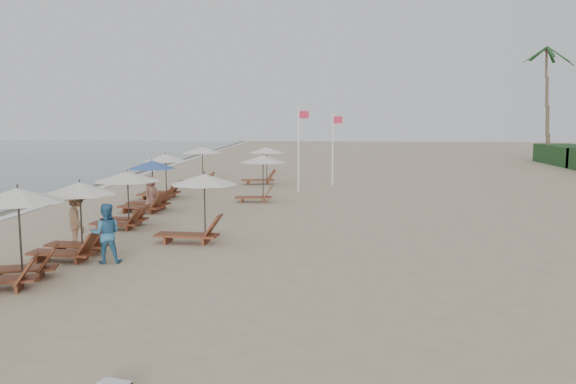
# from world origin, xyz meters

# --- Properties ---
(ground) EXTENTS (160.00, 160.00, 0.00)m
(ground) POSITION_xyz_m (0.00, 0.00, 0.00)
(ground) COLOR tan
(ground) RESTS_ON ground
(foam_line) EXTENTS (0.50, 140.00, 0.02)m
(foam_line) POSITION_xyz_m (-11.20, 10.00, 0.01)
(foam_line) COLOR white
(foam_line) RESTS_ON ground
(lounger_station_1) EXTENTS (2.53, 2.25, 2.38)m
(lounger_station_1) POSITION_xyz_m (-5.78, -0.01, 1.24)
(lounger_station_1) COLOR brown
(lounger_station_1) RESTS_ON ground
(lounger_station_2) EXTENTS (2.48, 2.12, 2.21)m
(lounger_station_2) POSITION_xyz_m (-5.48, 2.72, 1.09)
(lounger_station_2) COLOR brown
(lounger_station_2) RESTS_ON ground
(lounger_station_3) EXTENTS (2.51, 2.44, 2.07)m
(lounger_station_3) POSITION_xyz_m (-5.64, 7.32, 1.21)
(lounger_station_3) COLOR brown
(lounger_station_3) RESTS_ON ground
(lounger_station_4) EXTENTS (2.50, 2.22, 2.20)m
(lounger_station_4) POSITION_xyz_m (-5.95, 11.00, 1.03)
(lounger_station_4) COLOR brown
(lounger_station_4) RESTS_ON ground
(lounger_station_5) EXTENTS (2.49, 2.22, 2.21)m
(lounger_station_5) POSITION_xyz_m (-6.43, 14.89, 1.14)
(lounger_station_5) COLOR brown
(lounger_station_5) RESTS_ON ground
(lounger_station_6) EXTENTS (2.54, 2.40, 2.31)m
(lounger_station_6) POSITION_xyz_m (-5.64, 19.87, 1.31)
(lounger_station_6) COLOR brown
(lounger_station_6) RESTS_ON ground
(inland_station_0) EXTENTS (2.75, 2.24, 2.22)m
(inland_station_0) POSITION_xyz_m (-2.40, 5.03, 1.34)
(inland_station_0) COLOR brown
(inland_station_0) RESTS_ON ground
(inland_station_1) EXTENTS (2.50, 2.24, 2.22)m
(inland_station_1) POSITION_xyz_m (-1.43, 14.15, 1.50)
(inland_station_1) COLOR brown
(inland_station_1) RESTS_ON ground
(inland_station_2) EXTENTS (2.70, 2.24, 2.22)m
(inland_station_2) POSITION_xyz_m (-2.09, 21.37, 1.39)
(inland_station_2) COLOR brown
(inland_station_2) RESTS_ON ground
(beachgoer_mid_a) EXTENTS (0.95, 0.82, 1.69)m
(beachgoer_mid_a) POSITION_xyz_m (-4.31, 2.16, 0.84)
(beachgoer_mid_a) COLOR #2D6288
(beachgoer_mid_a) RESTS_ON ground
(beachgoer_mid_b) EXTENTS (1.23, 1.32, 1.79)m
(beachgoer_mid_b) POSITION_xyz_m (-5.93, 3.93, 0.89)
(beachgoer_mid_b) COLOR #896345
(beachgoer_mid_b) RESTS_ON ground
(beachgoer_far_b) EXTENTS (0.68, 0.88, 1.59)m
(beachgoer_far_b) POSITION_xyz_m (-5.69, 10.64, 0.79)
(beachgoer_far_b) COLOR #A26A57
(beachgoer_far_b) RESTS_ON ground
(flag_pole_near) EXTENTS (0.60, 0.08, 4.55)m
(flag_pole_near) POSITION_xyz_m (0.25, 18.09, 2.52)
(flag_pole_near) COLOR silver
(flag_pole_near) RESTS_ON ground
(flag_pole_far) EXTENTS (0.60, 0.08, 4.26)m
(flag_pole_far) POSITION_xyz_m (2.12, 20.70, 2.37)
(flag_pole_far) COLOR silver
(flag_pole_far) RESTS_ON ground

